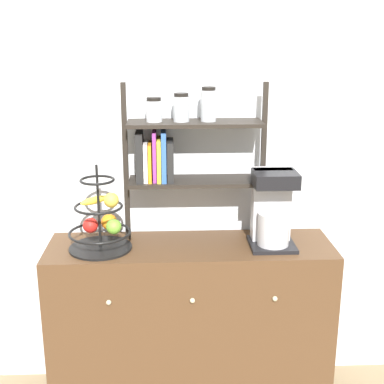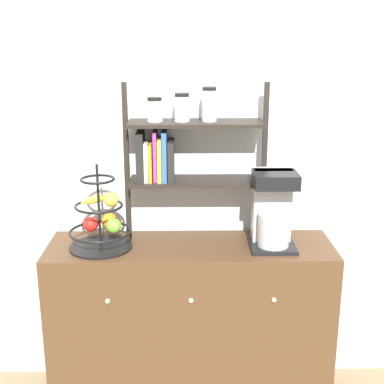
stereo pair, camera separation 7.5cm
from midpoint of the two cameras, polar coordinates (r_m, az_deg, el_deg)
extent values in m
cube|color=silver|center=(2.68, 0.55, 5.28)|extent=(7.00, 0.05, 2.60)
cube|color=#4C331E|center=(2.77, 0.63, -13.85)|extent=(1.37, 0.40, 0.85)
sphere|color=#B2AD8C|center=(2.49, -8.13, -11.46)|extent=(0.02, 0.02, 0.02)
sphere|color=#B2AD8C|center=(2.47, 0.77, -11.51)|extent=(0.02, 0.02, 0.02)
sphere|color=#B2AD8C|center=(2.51, 9.60, -11.29)|extent=(0.02, 0.02, 0.02)
cube|color=black|center=(2.59, 9.36, -5.64)|extent=(0.21, 0.21, 0.02)
cube|color=#B7B7BC|center=(2.58, 9.33, -1.34)|extent=(0.18, 0.09, 0.35)
cylinder|color=#B7B7BC|center=(2.54, 9.53, -4.00)|extent=(0.15, 0.15, 0.16)
cube|color=black|center=(2.47, 9.75, 1.31)|extent=(0.20, 0.17, 0.07)
cylinder|color=black|center=(2.58, -8.87, -5.79)|extent=(0.30, 0.30, 0.01)
cylinder|color=black|center=(2.51, -9.08, -1.47)|extent=(0.01, 0.01, 0.40)
torus|color=black|center=(2.55, -8.95, -4.19)|extent=(0.29, 0.29, 0.01)
torus|color=black|center=(2.51, -9.08, -1.47)|extent=(0.23, 0.23, 0.01)
torus|color=black|center=(2.47, -9.21, 1.34)|extent=(0.16, 0.16, 0.01)
sphere|color=red|center=(2.55, -9.92, -3.41)|extent=(0.07, 0.07, 0.07)
sphere|color=#6BAD33|center=(2.51, -7.51, -3.60)|extent=(0.07, 0.07, 0.07)
sphere|color=orange|center=(2.57, -7.97, -3.09)|extent=(0.08, 0.08, 0.08)
ellipsoid|color=yellow|center=(2.54, -9.51, -0.79)|extent=(0.14, 0.13, 0.04)
sphere|color=gold|center=(2.48, -7.76, -0.79)|extent=(0.07, 0.07, 0.07)
cube|color=black|center=(2.57, -6.15, 3.09)|extent=(0.02, 0.02, 0.76)
cube|color=black|center=(2.60, 8.51, 3.12)|extent=(0.02, 0.02, 0.76)
cube|color=black|center=(2.59, 1.20, 1.16)|extent=(0.64, 0.20, 0.02)
cube|color=black|center=(2.53, 1.24, 7.34)|extent=(0.64, 0.20, 0.02)
cube|color=black|center=(2.56, -4.68, 3.83)|extent=(0.03, 0.16, 0.23)
cube|color=white|center=(2.57, -4.03, 3.32)|extent=(0.02, 0.14, 0.18)
cube|color=orange|center=(2.56, -3.58, 3.28)|extent=(0.02, 0.15, 0.18)
cube|color=#8C338C|center=(2.56, -3.09, 3.92)|extent=(0.02, 0.13, 0.24)
cube|color=yellow|center=(2.56, -2.62, 3.51)|extent=(0.02, 0.15, 0.20)
cube|color=#2D599E|center=(2.56, -2.10, 3.92)|extent=(0.02, 0.16, 0.24)
cube|color=black|center=(2.56, -1.42, 3.42)|extent=(0.03, 0.16, 0.19)
cylinder|color=silver|center=(2.52, -3.14, 8.61)|extent=(0.07, 0.07, 0.10)
cylinder|color=black|center=(2.51, -3.16, 9.89)|extent=(0.07, 0.07, 0.02)
cylinder|color=#ADB2B7|center=(2.52, -0.21, 8.84)|extent=(0.08, 0.08, 0.12)
cylinder|color=black|center=(2.51, -0.22, 10.34)|extent=(0.07, 0.07, 0.02)
cylinder|color=#ADB2B7|center=(2.52, 2.72, 9.16)|extent=(0.07, 0.07, 0.14)
cylinder|color=black|center=(2.51, 2.74, 10.96)|extent=(0.07, 0.07, 0.02)
camera|label=1|loc=(0.04, -89.14, 0.26)|focal=50.00mm
camera|label=2|loc=(0.04, 90.86, -0.26)|focal=50.00mm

